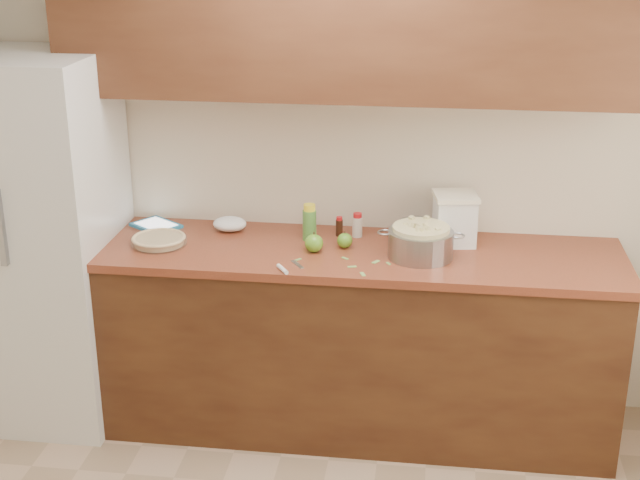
# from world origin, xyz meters

# --- Properties ---
(room_shell) EXTENTS (3.60, 3.60, 3.60)m
(room_shell) POSITION_xyz_m (0.00, 0.00, 1.30)
(room_shell) COLOR tan
(room_shell) RESTS_ON ground
(counter_run) EXTENTS (2.64, 0.68, 0.92)m
(counter_run) POSITION_xyz_m (0.00, 1.48, 0.46)
(counter_run) COLOR #4D2C15
(counter_run) RESTS_ON ground
(upper_cabinets) EXTENTS (2.60, 0.34, 0.70)m
(upper_cabinets) POSITION_xyz_m (0.00, 1.63, 1.95)
(upper_cabinets) COLOR #58301A
(upper_cabinets) RESTS_ON room_shell
(fridge) EXTENTS (0.70, 0.70, 1.80)m
(fridge) POSITION_xyz_m (-1.44, 1.44, 0.90)
(fridge) COLOR silver
(fridge) RESTS_ON ground
(pie) EXTENTS (0.26, 0.26, 0.04)m
(pie) POSITION_xyz_m (-0.84, 1.42, 0.94)
(pie) COLOR silver
(pie) RESTS_ON counter_run
(colander) EXTENTS (0.39, 0.30, 0.15)m
(colander) POSITION_xyz_m (0.38, 1.43, 0.99)
(colander) COLOR gray
(colander) RESTS_ON counter_run
(flour_canister) EXTENTS (0.23, 0.23, 0.24)m
(flour_canister) POSITION_xyz_m (0.53, 1.63, 1.04)
(flour_canister) COLOR white
(flour_canister) RESTS_ON counter_run
(tablet) EXTENTS (0.28, 0.27, 0.02)m
(tablet) POSITION_xyz_m (-0.93, 1.66, 0.93)
(tablet) COLOR teal
(tablet) RESTS_ON counter_run
(paring_knife) EXTENTS (0.12, 0.18, 0.02)m
(paring_knife) POSITION_xyz_m (-0.20, 1.19, 0.93)
(paring_knife) COLOR gray
(paring_knife) RESTS_ON counter_run
(lemon_bottle) EXTENTS (0.07, 0.07, 0.18)m
(lemon_bottle) POSITION_xyz_m (-0.15, 1.58, 1.01)
(lemon_bottle) COLOR #4C8C38
(lemon_bottle) RESTS_ON counter_run
(cinnamon_shaker) EXTENTS (0.05, 0.05, 0.12)m
(cinnamon_shaker) POSITION_xyz_m (0.07, 1.66, 0.98)
(cinnamon_shaker) COLOR beige
(cinnamon_shaker) RESTS_ON counter_run
(vanilla_bottle) EXTENTS (0.03, 0.03, 0.10)m
(vanilla_bottle) POSITION_xyz_m (-0.02, 1.66, 0.97)
(vanilla_bottle) COLOR black
(vanilla_bottle) RESTS_ON counter_run
(mixing_bowl) EXTENTS (0.20, 0.20, 0.07)m
(mixing_bowl) POSITION_xyz_m (0.36, 1.70, 0.96)
(mixing_bowl) COLOR silver
(mixing_bowl) RESTS_ON counter_run
(paper_towel) EXTENTS (0.21, 0.19, 0.07)m
(paper_towel) POSITION_xyz_m (-0.56, 1.66, 0.95)
(paper_towel) COLOR white
(paper_towel) RESTS_ON counter_run
(apple_left) EXTENTS (0.09, 0.09, 0.10)m
(apple_left) POSITION_xyz_m (-0.11, 1.43, 0.96)
(apple_left) COLOR #569122
(apple_left) RESTS_ON counter_run
(apple_center) EXTENTS (0.07, 0.07, 0.08)m
(apple_center) POSITION_xyz_m (0.03, 1.50, 0.96)
(apple_center) COLOR #569122
(apple_center) RESTS_ON counter_run
(peel_a) EXTENTS (0.03, 0.03, 0.00)m
(peel_a) POSITION_xyz_m (-0.16, 1.32, 0.92)
(peel_a) COLOR #84B859
(peel_a) RESTS_ON counter_run
(peel_b) EXTENTS (0.04, 0.03, 0.00)m
(peel_b) POSITION_xyz_m (0.04, 1.36, 0.92)
(peel_b) COLOR #84B859
(peel_b) RESTS_ON counter_run
(peel_c) EXTENTS (0.02, 0.03, 0.00)m
(peel_c) POSITION_xyz_m (0.24, 1.32, 0.92)
(peel_c) COLOR #84B859
(peel_c) RESTS_ON counter_run
(peel_d) EXTENTS (0.03, 0.04, 0.00)m
(peel_d) POSITION_xyz_m (0.14, 1.18, 0.92)
(peel_d) COLOR #84B859
(peel_d) RESTS_ON counter_run
(peel_e) EXTENTS (0.04, 0.05, 0.00)m
(peel_e) POSITION_xyz_m (0.19, 1.34, 0.92)
(peel_e) COLOR #84B859
(peel_e) RESTS_ON counter_run
(peel_f) EXTENTS (0.04, 0.03, 0.00)m
(peel_f) POSITION_xyz_m (0.09, 1.26, 0.92)
(peel_f) COLOR #84B859
(peel_f) RESTS_ON counter_run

